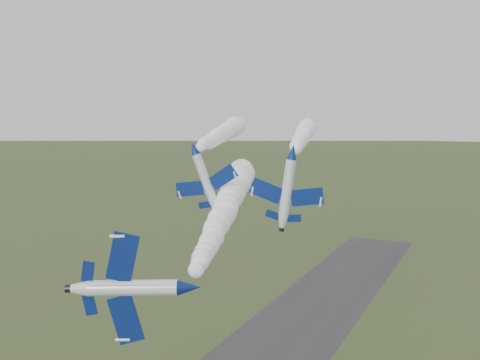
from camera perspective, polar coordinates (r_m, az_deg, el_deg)
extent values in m
cylinder|color=white|center=(54.14, -5.42, -11.33)|extent=(5.12, 8.81, 1.63)
cone|color=navy|center=(48.88, -6.31, -13.40)|extent=(2.44, 2.80, 1.63)
cone|color=white|center=(59.26, -4.73, -9.68)|extent=(2.27, 2.41, 1.63)
cylinder|color=black|center=(60.27, -4.60, -9.39)|extent=(1.01, 0.92, 0.83)
ellipsoid|color=black|center=(51.91, -5.09, -12.13)|extent=(2.24, 3.23, 1.09)
cube|color=navy|center=(54.06, -5.59, -7.84)|extent=(1.28, 2.43, 4.89)
cube|color=navy|center=(56.02, -5.36, -14.15)|extent=(1.28, 2.43, 4.89)
cube|color=navy|center=(57.88, -4.90, -8.35)|extent=(0.62, 1.13, 2.13)
cube|color=navy|center=(58.86, -4.78, -11.54)|extent=(0.62, 1.13, 2.13)
cube|color=navy|center=(57.95, -3.50, -10.03)|extent=(2.83, 2.50, 0.18)
cylinder|color=white|center=(91.46, -4.94, 3.38)|extent=(4.68, 8.81, 1.98)
cone|color=navy|center=(86.15, -5.70, 3.14)|extent=(2.60, 2.78, 1.98)
cone|color=white|center=(96.58, -4.29, 3.58)|extent=(2.47, 2.39, 1.98)
cylinder|color=black|center=(97.58, -4.17, 3.62)|extent=(1.15, 0.91, 1.00)
ellipsoid|color=black|center=(89.30, -5.37, 3.64)|extent=(2.21, 3.23, 1.32)
cube|color=navy|center=(92.98, -6.54, 2.68)|extent=(5.05, 3.80, 1.75)
cube|color=navy|center=(91.64, -3.03, 3.97)|extent=(5.05, 3.80, 1.75)
cube|color=navy|center=(96.03, -5.30, 3.22)|extent=(2.23, 1.71, 0.80)
cube|color=navy|center=(95.34, -3.49, 3.88)|extent=(2.23, 1.71, 0.80)
cube|color=navy|center=(95.46, -4.70, 4.29)|extent=(1.37, 1.84, 2.17)
cylinder|color=white|center=(85.10, 5.63, 2.99)|extent=(4.53, 9.43, 1.86)
cone|color=navy|center=(79.27, 5.38, 2.69)|extent=(2.50, 2.88, 1.86)
cone|color=white|center=(90.73, 5.84, 3.24)|extent=(2.37, 2.45, 1.86)
cylinder|color=black|center=(91.83, 5.88, 3.28)|extent=(1.10, 0.91, 0.94)
ellipsoid|color=black|center=(82.68, 5.60, 3.30)|extent=(2.13, 3.41, 1.24)
cube|color=navy|center=(86.22, 3.47, 3.24)|extent=(5.63, 4.04, 0.81)
cube|color=navy|center=(85.91, 7.84, 2.59)|extent=(5.63, 4.04, 0.81)
cube|color=navy|center=(89.83, 4.69, 3.36)|extent=(2.47, 1.82, 0.40)
cube|color=navy|center=(89.67, 6.92, 3.03)|extent=(2.47, 1.82, 0.40)
cube|color=navy|center=(89.37, 5.93, 4.09)|extent=(0.95, 1.82, 2.43)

